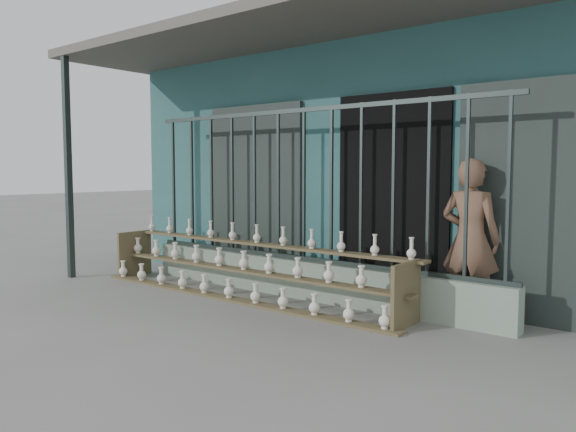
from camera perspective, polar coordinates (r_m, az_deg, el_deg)
The scene contains 6 objects.
ground at distance 5.83m, azimuth -6.27°, elevation -10.49°, with size 60.00×60.00×0.00m, color slate.
workshop_building at distance 9.11m, azimuth 12.90°, elevation 5.21°, with size 7.40×6.60×3.21m.
parapet_wall at distance 6.73m, azimuth 1.61°, elevation -6.42°, with size 5.00×0.20×0.45m, color gray.
security_fence at distance 6.61m, azimuth 1.63°, elevation 3.18°, with size 5.00×0.04×1.80m.
shelf_rack at distance 6.79m, azimuth -4.64°, elevation -5.20°, with size 4.50×0.68×0.85m.
elderly_woman at distance 5.98m, azimuth 18.03°, elevation -2.29°, with size 0.60×0.39×1.64m, color brown.
Camera 1 is at (3.99, -3.97, 1.53)m, focal length 35.00 mm.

